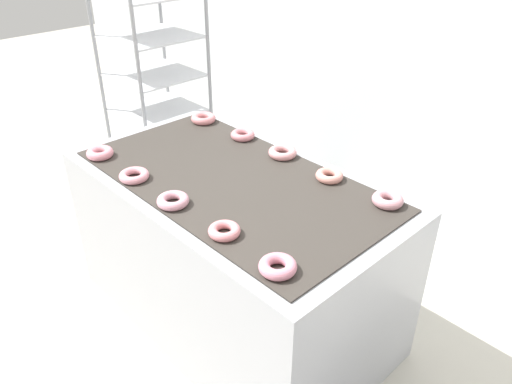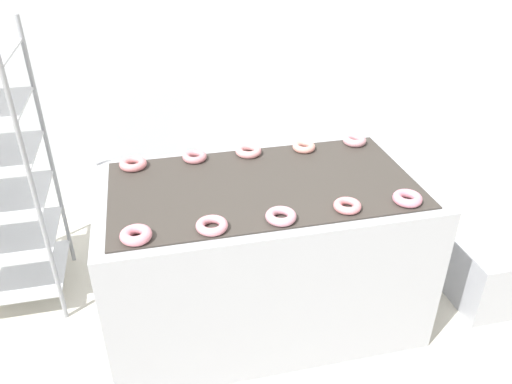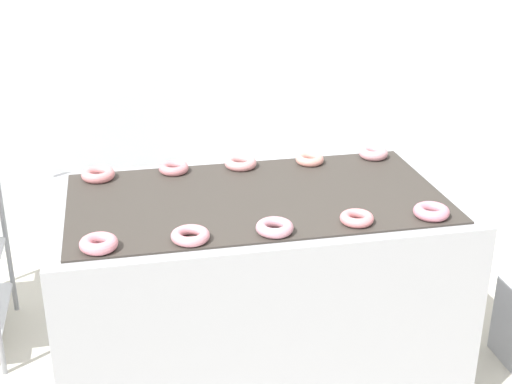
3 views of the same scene
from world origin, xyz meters
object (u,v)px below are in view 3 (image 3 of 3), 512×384
(fryer_machine, at_px, (256,289))
(donut_near_rightmost, at_px, (431,212))
(donut_near_leftmost, at_px, (99,244))
(donut_far_left, at_px, (174,168))
(donut_near_right, at_px, (357,218))
(donut_far_right, at_px, (310,159))
(donut_near_left, at_px, (190,236))
(donut_far_center, at_px, (240,163))
(donut_near_center, at_px, (274,228))
(donut_far_rightmost, at_px, (373,153))
(donut_far_leftmost, at_px, (98,175))

(fryer_machine, xyz_separation_m, donut_near_rightmost, (0.60, -0.31, 0.44))
(donut_near_leftmost, xyz_separation_m, donut_far_left, (0.32, 0.66, -0.00))
(donut_far_left, bearing_deg, donut_near_right, -46.63)
(fryer_machine, relative_size, donut_far_right, 12.79)
(donut_near_rightmost, bearing_deg, donut_near_leftmost, -179.32)
(donut_near_left, distance_m, donut_near_rightmost, 0.90)
(donut_far_center, bearing_deg, donut_near_left, -114.41)
(donut_near_leftmost, xyz_separation_m, donut_near_center, (0.61, 0.00, -0.00))
(donut_near_rightmost, bearing_deg, donut_far_rightmost, 89.01)
(donut_near_right, bearing_deg, donut_near_center, -177.07)
(donut_near_center, height_order, donut_far_rightmost, donut_far_rightmost)
(donut_far_right, bearing_deg, donut_far_center, 177.22)
(donut_far_right, relative_size, donut_far_rightmost, 0.96)
(donut_near_rightmost, distance_m, donut_far_center, 0.88)
(donut_near_left, distance_m, donut_near_right, 0.61)
(donut_near_leftmost, relative_size, donut_near_right, 1.06)
(donut_near_leftmost, relative_size, donut_far_center, 0.94)
(donut_near_left, xyz_separation_m, donut_near_center, (0.30, 0.00, 0.00))
(fryer_machine, distance_m, donut_far_center, 0.55)
(fryer_machine, distance_m, donut_far_leftmost, 0.82)
(donut_near_rightmost, bearing_deg, donut_near_center, -178.99)
(donut_near_left, height_order, donut_far_center, donut_far_center)
(fryer_machine, xyz_separation_m, donut_far_left, (-0.29, 0.33, 0.44))
(donut_far_leftmost, distance_m, donut_far_center, 0.61)
(donut_near_right, distance_m, donut_far_leftmost, 1.11)
(donut_near_rightmost, height_order, donut_far_left, donut_near_rightmost)
(donut_near_center, height_order, donut_far_right, donut_near_center)
(donut_near_rightmost, relative_size, donut_far_rightmost, 1.03)
(fryer_machine, xyz_separation_m, donut_near_leftmost, (-0.61, -0.33, 0.44))
(donut_near_center, relative_size, donut_far_leftmost, 0.97)
(donut_near_rightmost, xyz_separation_m, donut_far_right, (-0.29, 0.63, -0.00))
(fryer_machine, relative_size, donut_far_rightmost, 12.27)
(fryer_machine, distance_m, donut_near_leftmost, 0.82)
(donut_near_right, xyz_separation_m, donut_far_rightmost, (0.30, 0.63, 0.00))
(donut_near_rightmost, bearing_deg, donut_near_left, -179.22)
(donut_far_right, bearing_deg, fryer_machine, -134.31)
(donut_near_leftmost, bearing_deg, donut_far_left, 64.18)
(donut_near_right, height_order, donut_near_rightmost, donut_near_rightmost)
(donut_far_rightmost, bearing_deg, donut_far_center, 179.64)
(donut_far_center, xyz_separation_m, donut_far_right, (0.31, -0.02, -0.00))
(donut_far_center, bearing_deg, donut_far_rightmost, -0.36)
(donut_far_center, bearing_deg, fryer_machine, -89.63)
(donut_far_leftmost, height_order, donut_far_center, donut_far_leftmost)
(donut_far_left, height_order, donut_far_center, donut_far_center)
(fryer_machine, bearing_deg, donut_far_right, 45.69)
(donut_near_left, relative_size, donut_far_center, 0.97)
(fryer_machine, distance_m, donut_near_left, 0.62)
(donut_near_right, relative_size, donut_far_rightmost, 0.95)
(donut_far_leftmost, bearing_deg, donut_far_center, 1.38)
(donut_far_right, xyz_separation_m, donut_far_rightmost, (0.30, 0.01, 0.00))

